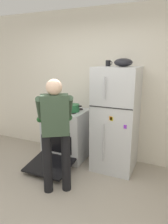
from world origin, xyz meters
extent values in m
plane|color=#9E9384|center=(0.00, 0.00, 0.00)|extent=(8.00, 8.00, 0.00)
cube|color=silver|center=(0.00, 1.95, 1.35)|extent=(6.00, 0.10, 2.70)
cube|color=silver|center=(0.45, 1.57, 0.86)|extent=(0.68, 0.68, 1.72)
cube|color=black|center=(0.45, 1.23, 1.14)|extent=(0.67, 0.01, 0.01)
cylinder|color=#B7B7BC|center=(0.37, 1.20, 0.57)|extent=(0.02, 0.02, 0.63)
cylinder|color=#B7B7BC|center=(0.37, 1.20, 1.43)|extent=(0.02, 0.02, 0.32)
cube|color=yellow|center=(0.48, 1.22, 0.97)|extent=(0.04, 0.01, 0.06)
cube|color=purple|center=(0.69, 1.22, 0.87)|extent=(0.04, 0.01, 0.06)
cube|color=orange|center=(0.47, 1.22, 0.98)|extent=(0.04, 0.01, 0.06)
cube|color=silver|center=(-0.49, 1.57, 0.46)|extent=(0.76, 0.64, 0.92)
cube|color=black|center=(-0.49, 1.25, 0.39)|extent=(0.53, 0.01, 0.33)
cylinder|color=black|center=(-0.67, 1.43, 0.93)|extent=(0.17, 0.17, 0.01)
cylinder|color=black|center=(-0.30, 1.43, 0.93)|extent=(0.17, 0.17, 0.01)
cylinder|color=black|center=(-0.67, 1.71, 0.93)|extent=(0.17, 0.17, 0.01)
cylinder|color=black|center=(-0.30, 1.71, 0.93)|extent=(0.17, 0.17, 0.01)
cylinder|color=silver|center=(-0.75, 1.23, 0.86)|extent=(0.04, 0.03, 0.04)
cylinder|color=silver|center=(-0.58, 1.23, 0.86)|extent=(0.04, 0.03, 0.04)
cylinder|color=silver|center=(-0.40, 1.23, 0.86)|extent=(0.04, 0.03, 0.04)
cylinder|color=silver|center=(-0.23, 1.23, 0.86)|extent=(0.04, 0.03, 0.04)
cube|color=black|center=(-0.49, 0.96, 0.12)|extent=(0.72, 0.59, 0.11)
cylinder|color=black|center=(-0.21, 0.51, 0.43)|extent=(0.13, 0.13, 0.86)
cylinder|color=black|center=(0.01, 0.65, 0.43)|extent=(0.13, 0.13, 0.86)
cube|color=#384C38|center=(-0.10, 0.58, 1.13)|extent=(0.41, 0.36, 0.54)
sphere|color=beige|center=(-0.10, 0.58, 1.49)|extent=(0.21, 0.21, 0.21)
sphere|color=#373737|center=(-0.10, 0.58, 1.46)|extent=(0.15, 0.15, 0.15)
cylinder|color=#384C38|center=(-0.38, 0.64, 1.16)|extent=(0.33, 0.44, 0.45)
cylinder|color=#384C38|center=(-0.04, 0.86, 1.16)|extent=(0.33, 0.44, 0.45)
ellipsoid|color=#1E5123|center=(-0.49, 0.81, 0.96)|extent=(0.12, 0.18, 0.10)
ellipsoid|color=#1E5123|center=(-0.15, 1.03, 0.96)|extent=(0.12, 0.18, 0.10)
cylinder|color=#236638|center=(-0.33, 1.52, 0.99)|extent=(0.24, 0.24, 0.13)
cube|color=black|center=(-0.47, 1.52, 1.04)|extent=(0.05, 0.03, 0.02)
cube|color=black|center=(-0.18, 1.52, 1.04)|extent=(0.05, 0.03, 0.02)
cylinder|color=black|center=(0.27, 1.62, 1.77)|extent=(0.08, 0.08, 0.10)
torus|color=black|center=(0.32, 1.62, 1.78)|extent=(0.06, 0.01, 0.06)
cylinder|color=brown|center=(-0.79, 1.77, 1.03)|extent=(0.05, 0.05, 0.20)
ellipsoid|color=black|center=(0.53, 1.57, 1.79)|extent=(0.28, 0.28, 0.13)
camera|label=1|loc=(1.31, -1.65, 1.86)|focal=33.14mm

